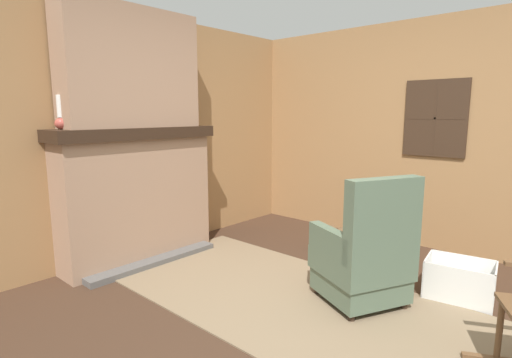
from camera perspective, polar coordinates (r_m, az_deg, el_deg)
ground_plane at (r=2.95m, az=8.56°, el=-21.14°), size 14.00×14.00×0.00m
wood_panel_wall_left at (r=4.32m, az=-18.40°, el=5.70°), size 0.06×5.29×2.50m
wood_panel_wall_back at (r=4.72m, az=25.11°, el=5.62°), size 5.29×0.09×2.50m
fireplace_hearth at (r=4.20m, az=-16.46°, el=-2.25°), size 0.58×1.66×1.35m
chimney_breast at (r=4.15m, az=-17.38°, el=14.83°), size 0.32×1.37×1.12m
area_rug at (r=3.30m, az=7.40°, el=-17.50°), size 3.59×1.55×0.01m
armchair at (r=3.27m, az=15.26°, el=-10.93°), size 0.80×0.81×1.04m
firewood_stack at (r=4.50m, az=11.38°, el=-8.60°), size 0.39×0.35×0.23m
laundry_basket at (r=3.72m, az=27.06°, el=-12.71°), size 0.56×0.43×0.32m
oil_lamp_vase at (r=3.86m, az=-26.03°, el=7.93°), size 0.12×0.12×0.29m
storage_case at (r=4.22m, az=-16.01°, el=8.15°), size 0.14×0.23×0.15m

